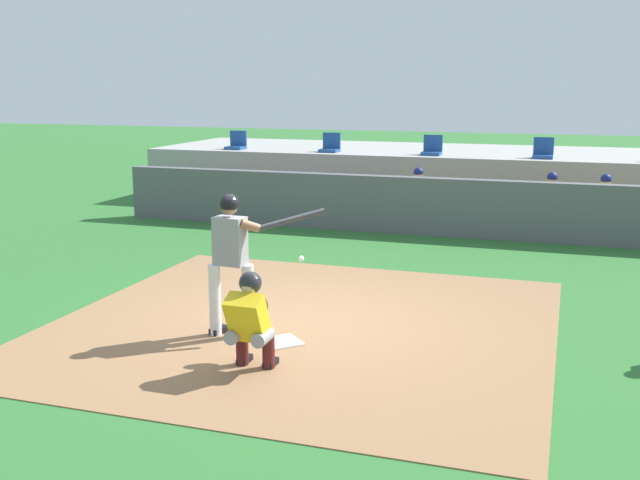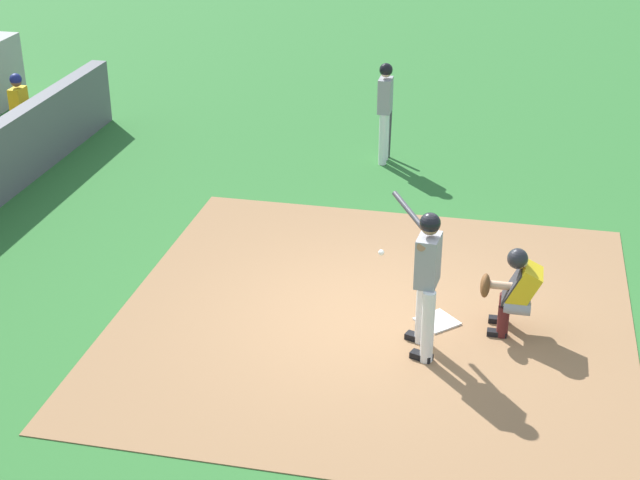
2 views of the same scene
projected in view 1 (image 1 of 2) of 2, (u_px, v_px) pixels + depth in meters
ground_plane at (303, 324)px, 9.97m from camera, size 80.00×80.00×0.00m
dirt_infield at (303, 324)px, 9.96m from camera, size 6.40×6.40×0.01m
home_plate at (281, 342)px, 9.22m from camera, size 0.62×0.62×0.02m
batter_at_plate at (233, 256)px, 9.32m from camera, size 1.34×0.72×1.80m
catcher_crouched at (251, 317)px, 8.27m from camera, size 0.48×1.99×1.13m
dugout_wall at (407, 205)px, 15.88m from camera, size 13.00×0.30×1.20m
dugout_bench at (415, 215)px, 16.89m from camera, size 11.80×0.44×0.45m
dugout_player_0 at (417, 196)px, 16.64m from camera, size 0.49×0.70×1.30m
dugout_player_1 at (551, 202)px, 15.77m from camera, size 0.49×0.70×1.30m
dugout_player_2 at (604, 205)px, 15.44m from camera, size 0.49×0.70×1.30m
stands_platform at (441, 176)px, 19.95m from camera, size 15.00×4.40×1.40m
stadium_seat_0 at (237, 144)px, 19.97m from camera, size 0.46×0.46×0.48m
stadium_seat_1 at (330, 147)px, 19.17m from camera, size 0.46×0.46×0.48m
stadium_seat_2 at (432, 149)px, 18.37m from camera, size 0.46×0.46×0.48m
stadium_seat_3 at (543, 152)px, 17.57m from camera, size 0.46×0.46×0.48m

